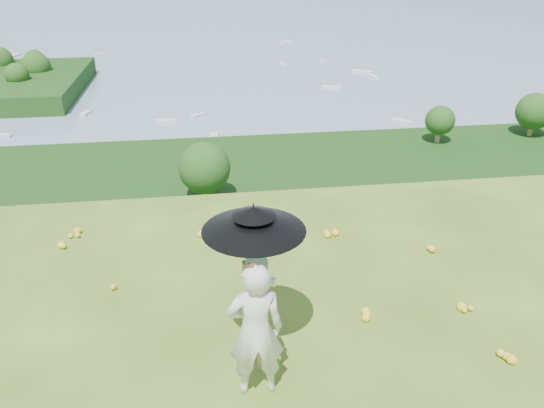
{
  "coord_description": "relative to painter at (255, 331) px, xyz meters",
  "views": [
    {
      "loc": [
        -1.29,
        -3.53,
        4.94
      ],
      "look_at": [
        -0.22,
        4.28,
        1.03
      ],
      "focal_mm": 35.0,
      "sensor_mm": 36.0,
      "label": 1
    }
  ],
  "objects": [
    {
      "name": "slope_trees",
      "position": [
        0.83,
        33.72,
        -15.91
      ],
      "size": [
        110.0,
        50.0,
        6.0
      ],
      "primitive_type": null,
      "color": "#1D4615",
      "rests_on": "forest_slope"
    },
    {
      "name": "forest_slope",
      "position": [
        0.83,
        33.72,
        -29.91
      ],
      "size": [
        140.0,
        56.0,
        22.0
      ],
      "primitive_type": "cube",
      "color": "#11340E",
      "rests_on": "bay_water"
    },
    {
      "name": "sun_umbrella",
      "position": [
        0.06,
        0.64,
        0.87
      ],
      "size": [
        1.43,
        1.43,
        0.91
      ],
      "primitive_type": null,
      "rotation": [
        0.0,
        0.0,
        0.16
      ],
      "color": "black",
      "rests_on": "field_easel"
    },
    {
      "name": "harbor_town",
      "position": [
        0.83,
        73.72,
        -30.41
      ],
      "size": [
        110.0,
        22.0,
        5.0
      ],
      "primitive_type": null,
      "color": "silver",
      "rests_on": "shoreline_tier"
    },
    {
      "name": "painter",
      "position": [
        0.0,
        0.0,
        0.0
      ],
      "size": [
        0.66,
        0.44,
        1.82
      ],
      "primitive_type": "imported",
      "rotation": [
        0.0,
        0.0,
        3.14
      ],
      "color": "beige",
      "rests_on": "ground"
    },
    {
      "name": "field_easel",
      "position": [
        0.07,
        0.61,
        -0.11
      ],
      "size": [
        0.69,
        0.69,
        1.61
      ],
      "primitive_type": null,
      "rotation": [
        0.0,
        0.0,
        0.15
      ],
      "color": "#AC8A48",
      "rests_on": "ground"
    },
    {
      "name": "bay_water",
      "position": [
        0.83,
        238.72,
        -34.91
      ],
      "size": [
        700.0,
        700.0,
        0.0
      ],
      "primitive_type": "plane",
      "color": "#768FA9",
      "rests_on": "ground"
    },
    {
      "name": "painter_cap",
      "position": [
        0.0,
        0.0,
        0.86
      ],
      "size": [
        0.21,
        0.25,
        0.1
      ],
      "primitive_type": null,
      "rotation": [
        0.0,
        0.0,
        0.05
      ],
      "color": "#CD7270",
      "rests_on": "painter"
    },
    {
      "name": "shoreline_tier",
      "position": [
        0.83,
        73.72,
        -36.91
      ],
      "size": [
        170.0,
        28.0,
        8.0
      ],
      "primitive_type": "cube",
      "color": "gray",
      "rests_on": "bay_water"
    },
    {
      "name": "moored_boats",
      "position": [
        -11.67,
        159.72,
        -34.56
      ],
      "size": [
        140.0,
        140.0,
        0.7
      ],
      "primitive_type": null,
      "color": "silver",
      "rests_on": "bay_water"
    }
  ]
}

